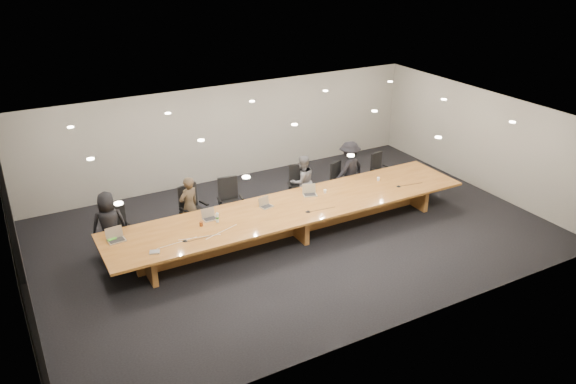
# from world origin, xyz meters

# --- Properties ---
(ground) EXTENTS (12.00, 12.00, 0.00)m
(ground) POSITION_xyz_m (0.00, 0.00, 0.00)
(ground) COLOR black
(ground) RESTS_ON ground
(back_wall) EXTENTS (12.00, 0.02, 2.80)m
(back_wall) POSITION_xyz_m (0.00, 4.00, 1.40)
(back_wall) COLOR beige
(back_wall) RESTS_ON ground
(left_wall_panel) EXTENTS (0.08, 7.84, 2.74)m
(left_wall_panel) POSITION_xyz_m (-5.94, 0.00, 1.37)
(left_wall_panel) COLOR black
(left_wall_panel) RESTS_ON ground
(conference_table) EXTENTS (9.00, 1.80, 0.75)m
(conference_table) POSITION_xyz_m (0.00, 0.00, 0.52)
(conference_table) COLOR brown
(conference_table) RESTS_ON ground
(chair_far_left) EXTENTS (0.58, 0.58, 1.11)m
(chair_far_left) POSITION_xyz_m (-3.87, 1.16, 0.56)
(chair_far_left) COLOR black
(chair_far_left) RESTS_ON ground
(chair_left) EXTENTS (0.75, 0.75, 1.20)m
(chair_left) POSITION_xyz_m (-2.04, 1.26, 0.60)
(chair_left) COLOR black
(chair_left) RESTS_ON ground
(chair_mid_left) EXTENTS (0.69, 0.69, 1.18)m
(chair_mid_left) POSITION_xyz_m (-1.09, 1.29, 0.59)
(chair_mid_left) COLOR black
(chair_mid_left) RESTS_ON ground
(chair_mid_right) EXTENTS (0.75, 0.75, 1.15)m
(chair_mid_right) POSITION_xyz_m (0.87, 1.26, 0.57)
(chair_mid_right) COLOR black
(chair_mid_right) RESTS_ON ground
(chair_right) EXTENTS (0.64, 0.64, 1.00)m
(chair_right) POSITION_xyz_m (2.19, 1.27, 0.50)
(chair_right) COLOR black
(chair_right) RESTS_ON ground
(chair_far_right) EXTENTS (0.62, 0.62, 1.03)m
(chair_far_right) POSITION_xyz_m (3.55, 1.25, 0.51)
(chair_far_right) COLOR black
(chair_far_right) RESTS_ON ground
(person_a) EXTENTS (0.79, 0.54, 1.54)m
(person_a) POSITION_xyz_m (-4.07, 1.12, 0.77)
(person_a) COLOR black
(person_a) RESTS_ON ground
(person_b) EXTENTS (0.63, 0.52, 1.48)m
(person_b) POSITION_xyz_m (-2.18, 1.22, 0.74)
(person_b) COLOR #352A1D
(person_b) RESTS_ON ground
(person_c) EXTENTS (0.72, 0.57, 1.44)m
(person_c) POSITION_xyz_m (0.94, 1.24, 0.72)
(person_c) COLOR #58585B
(person_c) RESTS_ON ground
(person_d) EXTENTS (1.14, 0.84, 1.58)m
(person_d) POSITION_xyz_m (2.42, 1.23, 0.79)
(person_d) COLOR black
(person_d) RESTS_ON ground
(laptop_a) EXTENTS (0.38, 0.29, 0.28)m
(laptop_a) POSITION_xyz_m (-4.09, 0.34, 0.89)
(laptop_a) COLOR tan
(laptop_a) RESTS_ON conference_table
(laptop_b) EXTENTS (0.31, 0.23, 0.25)m
(laptop_b) POSITION_xyz_m (-2.00, 0.32, 0.87)
(laptop_b) COLOR tan
(laptop_b) RESTS_ON conference_table
(laptop_c) EXTENTS (0.34, 0.28, 0.23)m
(laptop_c) POSITION_xyz_m (-0.59, 0.27, 0.87)
(laptop_c) COLOR tan
(laptop_c) RESTS_ON conference_table
(laptop_d) EXTENTS (0.39, 0.33, 0.26)m
(laptop_d) POSITION_xyz_m (0.65, 0.35, 0.88)
(laptop_d) COLOR #C0B693
(laptop_d) RESTS_ON conference_table
(water_bottle) EXTENTS (0.09, 0.09, 0.22)m
(water_bottle) POSITION_xyz_m (-1.90, 0.12, 0.86)
(water_bottle) COLOR silver
(water_bottle) RESTS_ON conference_table
(amber_mug) EXTENTS (0.09, 0.09, 0.10)m
(amber_mug) POSITION_xyz_m (-2.29, 0.12, 0.80)
(amber_mug) COLOR brown
(amber_mug) RESTS_ON conference_table
(paper_cup_near) EXTENTS (0.08, 0.08, 0.09)m
(paper_cup_near) POSITION_xyz_m (1.05, 0.29, 0.79)
(paper_cup_near) COLOR white
(paper_cup_near) RESTS_ON conference_table
(paper_cup_far) EXTENTS (0.09, 0.09, 0.09)m
(paper_cup_far) POSITION_xyz_m (2.69, 0.28, 0.80)
(paper_cup_far) COLOR white
(paper_cup_far) RESTS_ON conference_table
(notepad) EXTENTS (0.25, 0.21, 0.01)m
(notepad) POSITION_xyz_m (-4.15, 0.41, 0.76)
(notepad) COLOR silver
(notepad) RESTS_ON conference_table
(lime_gadget) EXTENTS (0.20, 0.14, 0.03)m
(lime_gadget) POSITION_xyz_m (-4.17, 0.42, 0.78)
(lime_gadget) COLOR #53B430
(lime_gadget) RESTS_ON notepad
(av_box) EXTENTS (0.24, 0.21, 0.03)m
(av_box) POSITION_xyz_m (-3.53, -0.52, 0.77)
(av_box) COLOR #ABABB0
(av_box) RESTS_ON conference_table
(mic_left) EXTENTS (0.11, 0.11, 0.03)m
(mic_left) POSITION_xyz_m (-2.83, -0.36, 0.76)
(mic_left) COLOR black
(mic_left) RESTS_ON conference_table
(mic_center) EXTENTS (0.15, 0.15, 0.03)m
(mic_center) POSITION_xyz_m (0.13, -0.42, 0.77)
(mic_center) COLOR black
(mic_center) RESTS_ON conference_table
(mic_right) EXTENTS (0.15, 0.15, 0.03)m
(mic_right) POSITION_xyz_m (2.91, -0.29, 0.76)
(mic_right) COLOR black
(mic_right) RESTS_ON conference_table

